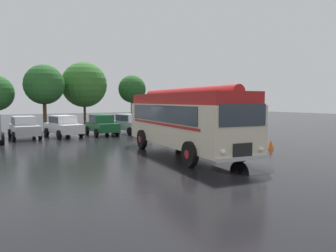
# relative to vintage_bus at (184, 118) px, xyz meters

# --- Properties ---
(ground_plane) EXTENTS (120.00, 120.00, 0.00)m
(ground_plane) POSITION_rel_vintage_bus_xyz_m (-0.10, 0.41, -1.89)
(ground_plane) COLOR black
(vintage_bus) EXTENTS (4.10, 10.36, 3.49)m
(vintage_bus) POSITION_rel_vintage_bus_xyz_m (0.00, 0.00, 0.00)
(vintage_bus) COLOR beige
(vintage_bus) RESTS_ON ground
(car_near_left) EXTENTS (2.09, 4.26, 1.66)m
(car_near_left) POSITION_rel_vintage_bus_xyz_m (-5.61, 12.62, -1.05)
(car_near_left) COLOR #B7BABF
(car_near_left) RESTS_ON ground
(car_mid_left) EXTENTS (2.27, 4.35, 1.66)m
(car_mid_left) POSITION_rel_vintage_bus_xyz_m (-2.78, 12.30, -1.05)
(car_mid_left) COLOR silver
(car_mid_left) RESTS_ON ground
(car_mid_right) EXTENTS (2.21, 4.32, 1.66)m
(car_mid_right) POSITION_rel_vintage_bus_xyz_m (0.27, 11.85, -1.05)
(car_mid_right) COLOR #144C28
(car_mid_right) RESTS_ON ground
(car_far_right) EXTENTS (2.29, 4.36, 1.66)m
(car_far_right) POSITION_rel_vintage_bus_xyz_m (2.83, 11.73, -1.05)
(car_far_right) COLOR #B7BABF
(car_far_right) RESTS_ON ground
(tree_centre) EXTENTS (3.81, 3.81, 6.28)m
(tree_centre) POSITION_rel_vintage_bus_xyz_m (-2.58, 19.00, 2.41)
(tree_centre) COLOR #4C3823
(tree_centre) RESTS_ON ground
(tree_right_of_centre) EXTENTS (4.76, 4.76, 6.90)m
(tree_right_of_centre) POSITION_rel_vintage_bus_xyz_m (1.82, 20.07, 2.60)
(tree_right_of_centre) COLOR #4C3823
(tree_right_of_centre) RESTS_ON ground
(tree_far_right) EXTENTS (3.12, 3.12, 5.72)m
(tree_far_right) POSITION_rel_vintage_bus_xyz_m (7.11, 19.62, 2.25)
(tree_far_right) COLOR #4C3823
(tree_far_right) RESTS_ON ground
(traffic_cone) EXTENTS (0.36, 0.36, 0.55)m
(traffic_cone) POSITION_rel_vintage_bus_xyz_m (5.26, -1.44, -1.62)
(traffic_cone) COLOR orange
(traffic_cone) RESTS_ON ground
(puddle_patch) EXTENTS (2.61, 2.61, 0.01)m
(puddle_patch) POSITION_rel_vintage_bus_xyz_m (-0.18, -4.35, -1.89)
(puddle_patch) COLOR black
(puddle_patch) RESTS_ON ground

